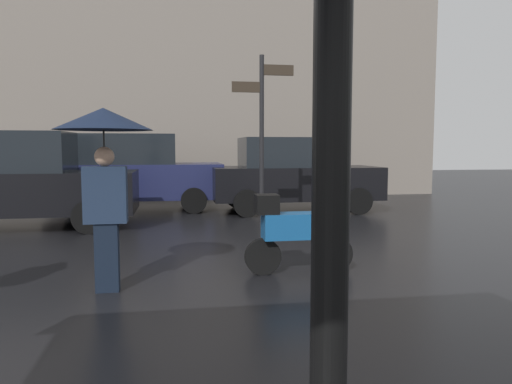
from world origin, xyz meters
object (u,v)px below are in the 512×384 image
object	(u,v)px
parked_car_distant	(293,174)
street_signpost	(262,129)
parked_scooter	(296,230)
pedestrian_with_umbrella	(104,144)
parked_car_right	(135,172)
parked_car_left	(13,180)

from	to	relation	value
parked_car_distant	street_signpost	world-z (taller)	street_signpost
parked_scooter	pedestrian_with_umbrella	bearing A→B (deg)	-168.54
pedestrian_with_umbrella	parked_car_right	distance (m)	7.20
pedestrian_with_umbrella	parked_car_left	distance (m)	5.24
parked_scooter	parked_car_distant	xyz separation A→B (m)	(1.40, 5.93, 0.38)
parked_car_distant	parked_car_right	bearing A→B (deg)	-19.20
pedestrian_with_umbrella	parked_car_distant	xyz separation A→B (m)	(3.65, 6.34, -0.69)
parked_scooter	parked_car_right	distance (m)	7.21
parked_scooter	parked_car_right	xyz separation A→B (m)	(-2.50, 6.75, 0.42)
parked_car_right	street_signpost	world-z (taller)	street_signpost
parked_car_left	parked_car_distant	distance (m)	6.25
pedestrian_with_umbrella	parked_car_distant	size ratio (longest dim) A/B	0.49
parked_car_right	parked_scooter	bearing A→B (deg)	-75.23
parked_scooter	parked_car_left	size ratio (longest dim) A/B	0.31
parked_car_left	street_signpost	size ratio (longest dim) A/B	1.42
parked_car_distant	pedestrian_with_umbrella	bearing A→B (deg)	52.85
pedestrian_with_umbrella	street_signpost	xyz separation A→B (m)	(2.26, 2.94, 0.30)
parked_scooter	parked_car_right	bearing A→B (deg)	111.42
pedestrian_with_umbrella	parked_scooter	xyz separation A→B (m)	(2.25, 0.41, -1.07)
parked_scooter	parked_car_distant	bearing A→B (deg)	77.82
street_signpost	parked_car_left	bearing A→B (deg)	159.97
parked_car_left	parked_car_right	distance (m)	3.30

